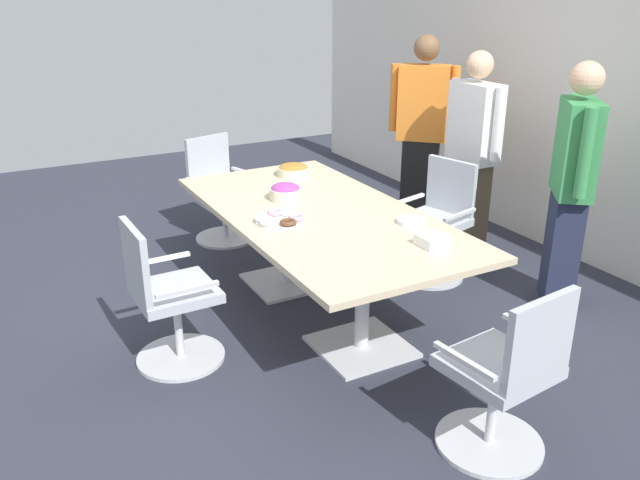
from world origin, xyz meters
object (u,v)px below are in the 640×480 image
(office_chair_3, at_px, (167,302))
(office_chair_1, at_px, (436,226))
(napkin_pile, at_px, (433,241))
(donut_platter, at_px, (280,219))
(plate_stack, at_px, (411,221))
(conference_table, at_px, (320,230))
(person_standing_0, at_px, (422,131))
(person_standing_1, at_px, (472,152))
(office_chair_2, at_px, (220,195))
(office_chair_0, at_px, (505,381))
(snack_bowl_pretzels, at_px, (293,170))
(snack_bowl_candy_mix, at_px, (285,192))
(person_standing_2, at_px, (571,184))

(office_chair_3, bearing_deg, office_chair_1, 95.27)
(napkin_pile, bearing_deg, donut_platter, -142.79)
(plate_stack, xyz_separation_m, napkin_pile, (0.37, -0.12, 0.02))
(conference_table, xyz_separation_m, person_standing_0, (-1.10, 1.65, 0.29))
(person_standing_1, relative_size, napkin_pile, 10.62)
(napkin_pile, bearing_deg, person_standing_0, 144.87)
(person_standing_0, distance_m, napkin_pile, 2.37)
(conference_table, bearing_deg, office_chair_1, 97.05)
(office_chair_1, xyz_separation_m, office_chair_2, (-1.56, -1.19, 0.00))
(office_chair_2, relative_size, office_chair_3, 1.00)
(office_chair_0, height_order, napkin_pile, office_chair_0)
(person_standing_1, height_order, donut_platter, person_standing_1)
(conference_table, distance_m, office_chair_3, 1.13)
(plate_stack, bearing_deg, snack_bowl_pretzels, -172.55)
(person_standing_0, bearing_deg, napkin_pile, 99.15)
(office_chair_0, relative_size, snack_bowl_pretzels, 3.52)
(conference_table, height_order, office_chair_3, office_chair_3)
(office_chair_3, distance_m, snack_bowl_candy_mix, 1.20)
(conference_table, distance_m, person_standing_1, 1.70)
(office_chair_2, height_order, napkin_pile, office_chair_2)
(person_standing_1, height_order, snack_bowl_candy_mix, person_standing_1)
(office_chair_0, bearing_deg, office_chair_1, 54.54)
(donut_platter, bearing_deg, office_chair_0, 13.45)
(snack_bowl_pretzels, distance_m, napkin_pile, 1.70)
(office_chair_0, height_order, plate_stack, office_chair_0)
(office_chair_0, relative_size, office_chair_2, 1.00)
(person_standing_2, distance_m, snack_bowl_pretzels, 2.05)
(office_chair_3, bearing_deg, napkin_pile, 61.58)
(office_chair_3, relative_size, napkin_pile, 5.75)
(office_chair_2, bearing_deg, plate_stack, 87.40)
(person_standing_0, bearing_deg, conference_table, 78.00)
(person_standing_1, xyz_separation_m, plate_stack, (0.86, -1.23, -0.11))
(office_chair_2, xyz_separation_m, napkin_pile, (2.53, 0.38, 0.38))
(office_chair_3, xyz_separation_m, person_standing_0, (-1.22, 2.75, 0.51))
(person_standing_0, height_order, snack_bowl_candy_mix, person_standing_0)
(office_chair_0, xyz_separation_m, snack_bowl_pretzels, (-2.57, 0.15, 0.39))
(office_chair_3, bearing_deg, conference_table, 94.96)
(conference_table, relative_size, office_chair_2, 2.64)
(napkin_pile, bearing_deg, conference_table, -160.79)
(office_chair_3, height_order, person_standing_2, person_standing_2)
(office_chair_2, bearing_deg, person_standing_1, 127.40)
(office_chair_3, height_order, donut_platter, office_chair_3)
(office_chair_2, height_order, donut_platter, office_chair_2)
(snack_bowl_candy_mix, bearing_deg, office_chair_2, -179.58)
(snack_bowl_candy_mix, xyz_separation_m, napkin_pile, (1.19, 0.37, -0.02))
(person_standing_1, relative_size, plate_stack, 9.08)
(conference_table, bearing_deg, office_chair_2, -176.88)
(office_chair_2, distance_m, donut_platter, 1.79)
(person_standing_1, distance_m, person_standing_2, 1.06)
(person_standing_2, bearing_deg, donut_platter, 110.16)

